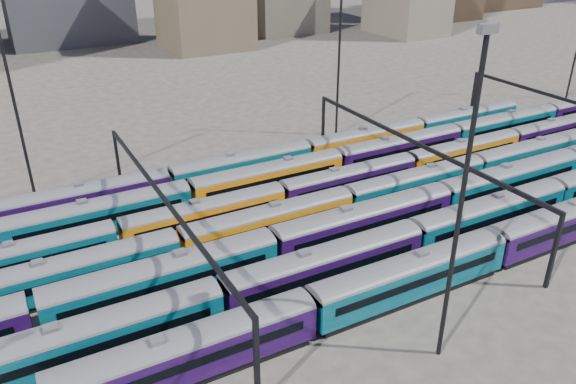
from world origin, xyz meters
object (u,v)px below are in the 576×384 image
mast_2 (462,197)px  rake_1 (489,212)px  rake_0 (566,219)px  rake_2 (164,275)px

mast_2 → rake_1: bearing=34.3°
rake_0 → rake_1: 7.78m
rake_1 → mast_2: mast_2 is taller
rake_1 → mast_2: size_ratio=5.67×
rake_0 → mast_2: size_ratio=4.06×
rake_1 → mast_2: (-17.60, -12.00, 11.29)m
rake_0 → mast_2: (-23.56, -7.00, 11.28)m
rake_1 → rake_2: (-34.55, 5.00, 0.11)m
rake_1 → rake_2: 34.91m
rake_0 → mast_2: mast_2 is taller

